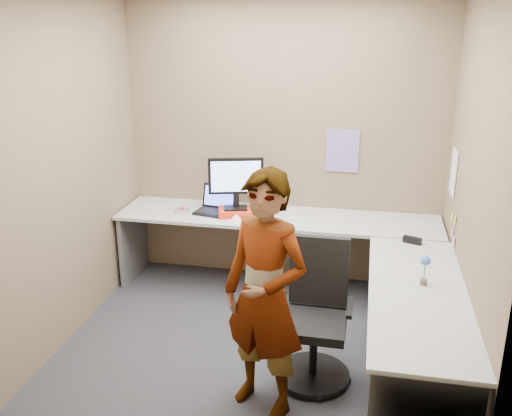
% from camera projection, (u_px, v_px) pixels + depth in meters
% --- Properties ---
extents(ground, '(3.00, 3.00, 0.00)m').
position_uv_depth(ground, '(256.00, 342.00, 4.58)').
color(ground, '#2A2A30').
rests_on(ground, ground).
extents(wall_back, '(3.00, 0.00, 3.00)m').
position_uv_depth(wall_back, '(284.00, 143.00, 5.34)').
color(wall_back, brown).
rests_on(wall_back, ground).
extents(wall_right, '(0.00, 2.70, 2.70)m').
position_uv_depth(wall_right, '(473.00, 193.00, 3.86)').
color(wall_right, brown).
rests_on(wall_right, ground).
extents(wall_left, '(0.00, 2.70, 2.70)m').
position_uv_depth(wall_left, '(67.00, 170.00, 4.42)').
color(wall_left, brown).
rests_on(wall_left, ground).
extents(desk, '(2.98, 2.58, 0.73)m').
position_uv_depth(desk, '(318.00, 260.00, 4.66)').
color(desk, '#A4A4A4').
rests_on(desk, ground).
extents(paper_ream, '(0.36, 0.30, 0.06)m').
position_uv_depth(paper_ream, '(236.00, 212.00, 5.26)').
color(paper_ream, red).
rests_on(paper_ream, desk).
extents(monitor, '(0.49, 0.20, 0.48)m').
position_uv_depth(monitor, '(236.00, 179.00, 5.18)').
color(monitor, black).
rests_on(monitor, paper_ream).
extents(laptop, '(0.39, 0.34, 0.24)m').
position_uv_depth(laptop, '(216.00, 205.00, 5.35)').
color(laptop, black).
rests_on(laptop, desk).
extents(trackball_mouse, '(0.12, 0.08, 0.07)m').
position_uv_depth(trackball_mouse, '(182.00, 211.00, 5.31)').
color(trackball_mouse, '#B7B7BC').
rests_on(trackball_mouse, desk).
extents(origami, '(0.10, 0.10, 0.06)m').
position_uv_depth(origami, '(236.00, 217.00, 5.14)').
color(origami, white).
rests_on(origami, desk).
extents(stapler, '(0.15, 0.09, 0.05)m').
position_uv_depth(stapler, '(412.00, 240.00, 4.62)').
color(stapler, black).
rests_on(stapler, desk).
extents(flower, '(0.07, 0.07, 0.22)m').
position_uv_depth(flower, '(425.00, 265.00, 3.88)').
color(flower, brown).
rests_on(flower, desk).
extents(calendar_purple, '(0.30, 0.01, 0.40)m').
position_uv_depth(calendar_purple, '(342.00, 151.00, 5.24)').
color(calendar_purple, '#846BB7').
rests_on(calendar_purple, wall_back).
extents(calendar_white, '(0.01, 0.28, 0.38)m').
position_uv_depth(calendar_white, '(454.00, 172.00, 4.72)').
color(calendar_white, white).
rests_on(calendar_white, wall_right).
extents(sticky_note_a, '(0.01, 0.07, 0.07)m').
position_uv_depth(sticky_note_a, '(455.00, 221.00, 4.50)').
color(sticky_note_a, '#F2E059').
rests_on(sticky_note_a, wall_right).
extents(sticky_note_b, '(0.01, 0.07, 0.07)m').
position_uv_depth(sticky_note_b, '(452.00, 234.00, 4.59)').
color(sticky_note_b, pink).
rests_on(sticky_note_b, wall_right).
extents(sticky_note_c, '(0.01, 0.07, 0.07)m').
position_uv_depth(sticky_note_c, '(454.00, 241.00, 4.48)').
color(sticky_note_c, pink).
rests_on(sticky_note_c, wall_right).
extents(sticky_note_d, '(0.01, 0.07, 0.07)m').
position_uv_depth(sticky_note_d, '(452.00, 218.00, 4.65)').
color(sticky_note_d, '#F2E059').
rests_on(sticky_note_d, wall_right).
extents(office_chair, '(0.53, 0.53, 1.01)m').
position_uv_depth(office_chair, '(315.00, 325.00, 4.03)').
color(office_chair, black).
rests_on(office_chair, ground).
extents(person, '(0.70, 0.60, 1.63)m').
position_uv_depth(person, '(265.00, 296.00, 3.59)').
color(person, '#999399').
rests_on(person, ground).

